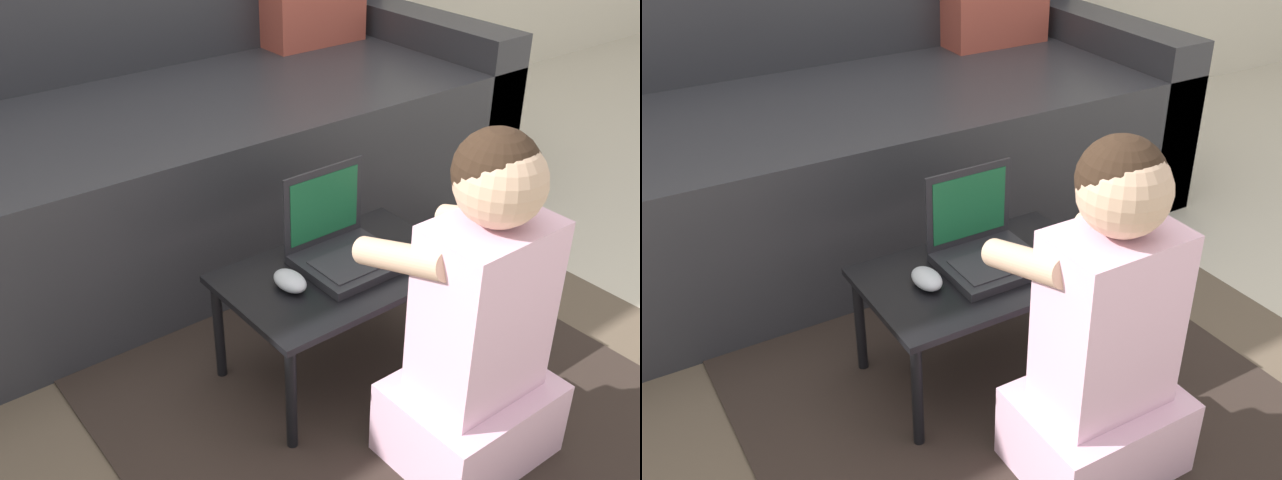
# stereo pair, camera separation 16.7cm
# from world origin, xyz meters

# --- Properties ---
(ground_plane) EXTENTS (16.00, 16.00, 0.00)m
(ground_plane) POSITION_xyz_m (0.00, 0.00, 0.00)
(ground_plane) COLOR beige
(area_rug) EXTENTS (1.61, 1.53, 0.01)m
(area_rug) POSITION_xyz_m (0.05, 0.01, 0.00)
(area_rug) COLOR brown
(area_rug) RESTS_ON ground_plane
(couch) EXTENTS (2.19, 0.91, 0.86)m
(couch) POSITION_xyz_m (0.02, 1.06, 0.30)
(couch) COLOR #2D2D33
(couch) RESTS_ON ground_plane
(laptop_desk) EXTENTS (0.54, 0.34, 0.29)m
(laptop_desk) POSITION_xyz_m (0.05, 0.19, 0.25)
(laptop_desk) COLOR black
(laptop_desk) RESTS_ON ground_plane
(laptop) EXTENTS (0.22, 0.20, 0.21)m
(laptop) POSITION_xyz_m (0.07, 0.22, 0.32)
(laptop) COLOR #232328
(laptop) RESTS_ON laptop_desk
(computer_mouse) EXTENTS (0.06, 0.09, 0.04)m
(computer_mouse) POSITION_xyz_m (-0.09, 0.20, 0.30)
(computer_mouse) COLOR #B2B7C1
(computer_mouse) RESTS_ON laptop_desk
(person_seated) EXTENTS (0.32, 0.35, 0.73)m
(person_seated) POSITION_xyz_m (0.08, -0.18, 0.33)
(person_seated) COLOR #E5B2CC
(person_seated) RESTS_ON ground_plane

